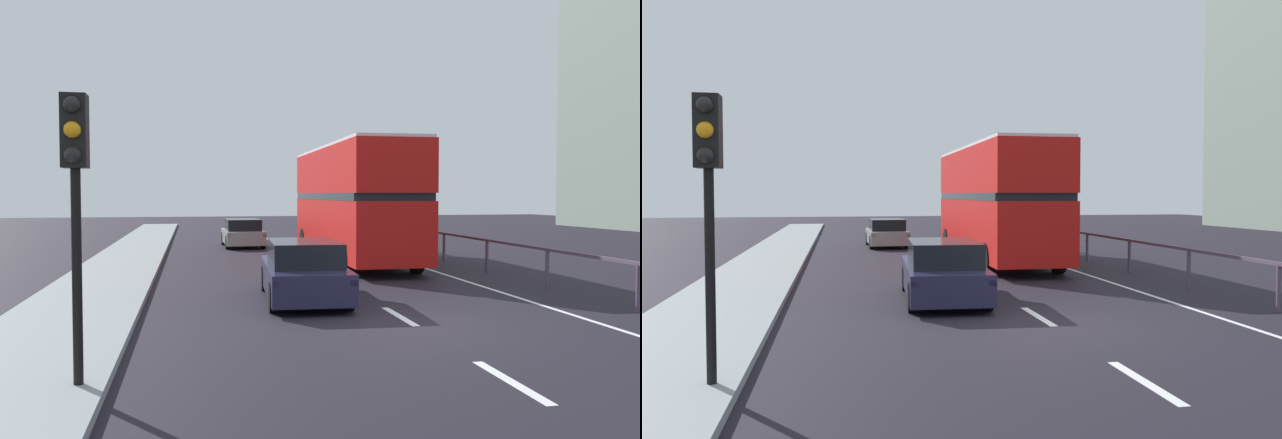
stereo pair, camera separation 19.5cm
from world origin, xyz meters
The scene contains 8 objects.
ground_plane centered at (0.00, 0.00, -0.05)m, with size 74.74×120.00×0.10m, color black.
near_sidewalk_kerb centered at (-6.49, 0.00, 0.07)m, with size 2.58×80.00×0.14m, color gray.
lane_paint_markings centered at (2.25, 8.51, 0.00)m, with size 3.69×46.00×0.01m.
bridge_side_railing centered at (5.12, 9.00, 0.86)m, with size 0.10×42.00×1.06m.
double_decker_bus_red centered at (1.72, 11.31, 2.27)m, with size 2.65×11.05×4.24m.
hatchback_car_near centered at (-1.58, 3.10, 0.68)m, with size 2.02×4.53×1.41m.
traffic_signal_pole centered at (-5.54, -3.30, 2.82)m, with size 0.30×0.42×3.57m.
sedan_car_ahead centered at (-1.76, 18.61, 0.64)m, with size 1.86×4.10×1.32m.
Camera 1 is at (-4.16, -11.47, 2.49)m, focal length 35.58 mm.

